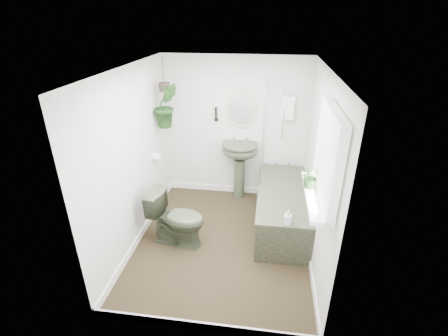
# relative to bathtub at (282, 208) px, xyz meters

# --- Properties ---
(floor) EXTENTS (2.30, 2.80, 0.02)m
(floor) POSITION_rel_bathtub_xyz_m (-0.80, -0.50, -0.30)
(floor) COLOR black
(floor) RESTS_ON ground
(ceiling) EXTENTS (2.30, 2.80, 0.02)m
(ceiling) POSITION_rel_bathtub_xyz_m (-0.80, -0.50, 2.02)
(ceiling) COLOR white
(ceiling) RESTS_ON ground
(wall_back) EXTENTS (2.30, 0.02, 2.30)m
(wall_back) POSITION_rel_bathtub_xyz_m (-0.80, 0.91, 0.86)
(wall_back) COLOR white
(wall_back) RESTS_ON ground
(wall_front) EXTENTS (2.30, 0.02, 2.30)m
(wall_front) POSITION_rel_bathtub_xyz_m (-0.80, -1.91, 0.86)
(wall_front) COLOR white
(wall_front) RESTS_ON ground
(wall_left) EXTENTS (0.02, 2.80, 2.30)m
(wall_left) POSITION_rel_bathtub_xyz_m (-1.96, -0.50, 0.86)
(wall_left) COLOR white
(wall_left) RESTS_ON ground
(wall_right) EXTENTS (0.02, 2.80, 2.30)m
(wall_right) POSITION_rel_bathtub_xyz_m (0.36, -0.50, 0.86)
(wall_right) COLOR white
(wall_right) RESTS_ON ground
(skirting) EXTENTS (2.30, 2.80, 0.10)m
(skirting) POSITION_rel_bathtub_xyz_m (-0.80, -0.50, -0.24)
(skirting) COLOR white
(skirting) RESTS_ON floor
(bathtub) EXTENTS (0.72, 1.72, 0.58)m
(bathtub) POSITION_rel_bathtub_xyz_m (0.00, 0.00, 0.00)
(bathtub) COLOR #3B4330
(bathtub) RESTS_ON floor
(bath_screen) EXTENTS (0.04, 0.72, 1.40)m
(bath_screen) POSITION_rel_bathtub_xyz_m (-0.33, 0.49, 0.99)
(bath_screen) COLOR silver
(bath_screen) RESTS_ON bathtub
(shower_box) EXTENTS (0.20, 0.10, 0.35)m
(shower_box) POSITION_rel_bathtub_xyz_m (0.00, 0.84, 1.26)
(shower_box) COLOR white
(shower_box) RESTS_ON wall_back
(oval_mirror) EXTENTS (0.46, 0.03, 0.62)m
(oval_mirror) POSITION_rel_bathtub_xyz_m (-0.70, 0.87, 1.21)
(oval_mirror) COLOR #BAAD91
(oval_mirror) RESTS_ON wall_back
(wall_sconce) EXTENTS (0.04, 0.04, 0.22)m
(wall_sconce) POSITION_rel_bathtub_xyz_m (-1.10, 0.86, 1.11)
(wall_sconce) COLOR black
(wall_sconce) RESTS_ON wall_back
(toilet_roll_holder) EXTENTS (0.11, 0.11, 0.11)m
(toilet_roll_holder) POSITION_rel_bathtub_xyz_m (-1.90, 0.20, 0.61)
(toilet_roll_holder) COLOR white
(toilet_roll_holder) RESTS_ON wall_left
(window_recess) EXTENTS (0.08, 1.00, 0.90)m
(window_recess) POSITION_rel_bathtub_xyz_m (0.29, -1.20, 1.36)
(window_recess) COLOR white
(window_recess) RESTS_ON wall_right
(window_sill) EXTENTS (0.18, 1.00, 0.04)m
(window_sill) POSITION_rel_bathtub_xyz_m (0.22, -1.20, 0.94)
(window_sill) COLOR white
(window_sill) RESTS_ON wall_right
(window_blinds) EXTENTS (0.01, 0.86, 0.76)m
(window_blinds) POSITION_rel_bathtub_xyz_m (0.24, -1.20, 1.36)
(window_blinds) COLOR white
(window_blinds) RESTS_ON wall_right
(toilet) EXTENTS (0.80, 0.54, 0.76)m
(toilet) POSITION_rel_bathtub_xyz_m (-1.40, -0.58, 0.09)
(toilet) COLOR #3B4330
(toilet) RESTS_ON floor
(pedestal_sink) EXTENTS (0.65, 0.58, 0.98)m
(pedestal_sink) POSITION_rel_bathtub_xyz_m (-0.70, 0.74, 0.20)
(pedestal_sink) COLOR #3B4330
(pedestal_sink) RESTS_ON floor
(sill_plant) EXTENTS (0.27, 0.25, 0.23)m
(sill_plant) POSITION_rel_bathtub_xyz_m (0.18, -1.07, 1.08)
(sill_plant) COLOR black
(sill_plant) RESTS_ON window_sill
(hanging_plant) EXTENTS (0.46, 0.44, 0.66)m
(hanging_plant) POSITION_rel_bathtub_xyz_m (-1.77, 0.45, 1.33)
(hanging_plant) COLOR black
(hanging_plant) RESTS_ON ceiling
(soap_bottle) EXTENTS (0.10, 0.10, 0.18)m
(soap_bottle) POSITION_rel_bathtub_xyz_m (0.02, -0.79, 0.38)
(soap_bottle) COLOR #372A2C
(soap_bottle) RESTS_ON bathtub
(hanging_pot) EXTENTS (0.16, 0.16, 0.12)m
(hanging_pot) POSITION_rel_bathtub_xyz_m (-1.77, 0.45, 1.60)
(hanging_pot) COLOR #332722
(hanging_pot) RESTS_ON ceiling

